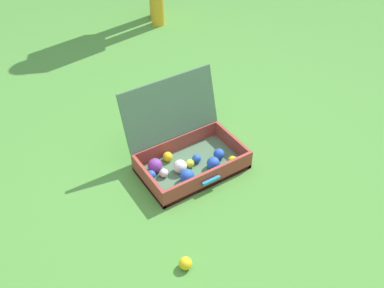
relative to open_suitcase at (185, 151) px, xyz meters
The scene contains 3 objects.
ground_plane 0.18m from the open_suitcase, 113.35° to the right, with size 16.00×16.00×0.00m, color #4C8C38.
open_suitcase is the anchor object (origin of this frame).
stray_ball_on_grass 0.71m from the open_suitcase, 122.23° to the right, with size 0.06×0.06×0.06m, color yellow.
Camera 1 is at (-0.92, -1.45, 1.73)m, focal length 40.34 mm.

